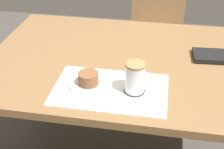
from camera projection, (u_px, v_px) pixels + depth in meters
The scene contains 9 objects.
dining_table at pixel (129, 71), 1.54m from camera, with size 1.37×0.92×0.74m.
wooden_chair at pixel (156, 31), 2.26m from camera, with size 0.43×0.43×0.96m.
placemat at pixel (110, 89), 1.29m from camera, with size 0.47×0.29×0.00m, color white.
pastry_plate at pixel (89, 85), 1.30m from camera, with size 0.16×0.16×0.01m, color white.
pastry at pixel (88, 78), 1.28m from camera, with size 0.09×0.09×0.05m, color brown.
coffee_coaster at pixel (134, 91), 1.27m from camera, with size 0.09×0.09×0.01m, color #232328.
coffee_mug at pixel (135, 77), 1.23m from camera, with size 0.11×0.08×0.13m.
teaspoon at pixel (111, 107), 1.18m from camera, with size 0.01×0.01×0.13m, color silver.
small_book at pixel (212, 56), 1.50m from camera, with size 0.18×0.12×0.02m, color black.
Camera 1 is at (0.14, -1.29, 1.49)m, focal length 50.00 mm.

